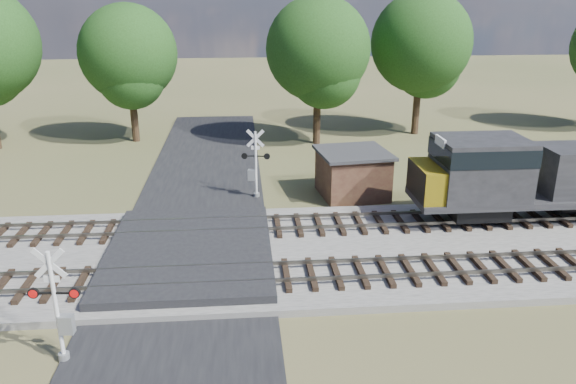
{
  "coord_description": "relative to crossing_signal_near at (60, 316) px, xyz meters",
  "views": [
    {
      "loc": [
        2.36,
        -21.8,
        10.99
      ],
      "look_at": [
        4.4,
        2.0,
        2.45
      ],
      "focal_mm": 35.0,
      "sensor_mm": 36.0,
      "label": 1
    }
  ],
  "objects": [
    {
      "name": "equipment_shed",
      "position": [
        11.91,
        14.37,
        -0.31
      ],
      "size": [
        4.28,
        4.28,
        2.62
      ],
      "rotation": [
        0.0,
        0.0,
        0.12
      ],
      "color": "#40231B",
      "rests_on": "ground"
    },
    {
      "name": "crossing_signal_near",
      "position": [
        0.0,
        0.0,
        0.0
      ],
      "size": [
        1.58,
        0.35,
        3.93
      ],
      "rotation": [
        0.0,
        0.0,
        -0.08
      ],
      "color": "silver",
      "rests_on": "ground"
    },
    {
      "name": "track_far",
      "position": [
        6.45,
        9.37,
        -1.22
      ],
      "size": [
        140.0,
        2.6,
        0.33
      ],
      "color": "black",
      "rests_on": "ballast_bed"
    },
    {
      "name": "road",
      "position": [
        3.32,
        6.37,
        -1.59
      ],
      "size": [
        7.0,
        60.0,
        0.08
      ],
      "primitive_type": "cube",
      "color": "black",
      "rests_on": "ground"
    },
    {
      "name": "crossing_signal_far",
      "position": [
        6.37,
        14.43,
        0.01
      ],
      "size": [
        1.59,
        0.38,
        3.95
      ],
      "rotation": [
        0.0,
        0.0,
        2.99
      ],
      "color": "silver",
      "rests_on": "ground"
    },
    {
      "name": "ballast_bed",
      "position": [
        13.32,
        6.87,
        -1.48
      ],
      "size": [
        140.0,
        10.0,
        0.3
      ],
      "primitive_type": "cube",
      "color": "gray",
      "rests_on": "ground"
    },
    {
      "name": "crossing_panel",
      "position": [
        3.32,
        6.87,
        -1.32
      ],
      "size": [
        7.0,
        9.0,
        0.62
      ],
      "primitive_type": "cube",
      "color": "#262628",
      "rests_on": "ground"
    },
    {
      "name": "track_near",
      "position": [
        6.45,
        4.37,
        -1.22
      ],
      "size": [
        140.0,
        2.6,
        0.33
      ],
      "color": "black",
      "rests_on": "ballast_bed"
    },
    {
      "name": "treeline",
      "position": [
        7.32,
        27.14,
        5.32
      ],
      "size": [
        84.73,
        10.27,
        11.57
      ],
      "color": "black",
      "rests_on": "ground"
    },
    {
      "name": "ground",
      "position": [
        3.32,
        6.37,
        -1.63
      ],
      "size": [
        160.0,
        160.0,
        0.0
      ],
      "primitive_type": "plane",
      "color": "#48502A",
      "rests_on": "ground"
    }
  ]
}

